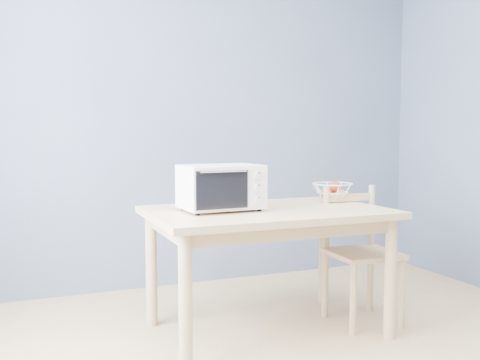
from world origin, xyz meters
name	(u,v)px	position (x,y,z in m)	size (l,w,h in m)	color
room	(365,107)	(0.00, 0.00, 1.30)	(4.01, 4.51, 2.61)	tan
dining_table	(267,226)	(0.05, 1.03, 0.65)	(1.40, 0.90, 0.75)	#D5AD7F
toaster_oven	(218,187)	(-0.25, 1.06, 0.89)	(0.47, 0.36, 0.27)	white
fruit_basket	(332,191)	(0.60, 1.19, 0.82)	(0.32, 0.32, 0.14)	silver
dining_chair	(359,255)	(0.68, 0.99, 0.42)	(0.42, 0.42, 0.86)	#D5AD7F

